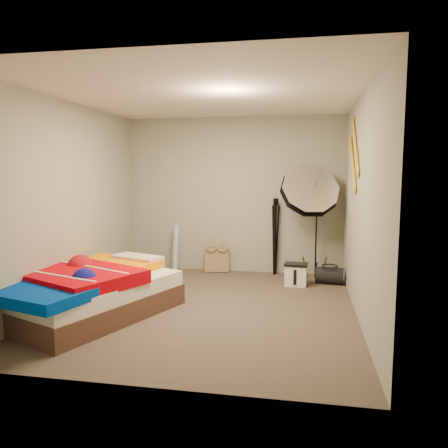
% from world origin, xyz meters
% --- Properties ---
extents(floor, '(4.00, 4.00, 0.00)m').
position_xyz_m(floor, '(0.00, 0.00, 0.00)').
color(floor, '#4F453A').
rests_on(floor, ground).
extents(ceiling, '(4.00, 4.00, 0.00)m').
position_xyz_m(ceiling, '(0.00, 0.00, 2.50)').
color(ceiling, silver).
rests_on(ceiling, wall_back).
extents(wall_back, '(3.50, 0.00, 3.50)m').
position_xyz_m(wall_back, '(0.00, 2.00, 1.25)').
color(wall_back, '#949C8C').
rests_on(wall_back, floor).
extents(wall_front, '(3.50, 0.00, 3.50)m').
position_xyz_m(wall_front, '(0.00, -2.00, 1.25)').
color(wall_front, '#949C8C').
rests_on(wall_front, floor).
extents(wall_left, '(0.00, 4.00, 4.00)m').
position_xyz_m(wall_left, '(-1.75, 0.00, 1.25)').
color(wall_left, '#949C8C').
rests_on(wall_left, floor).
extents(wall_right, '(0.00, 4.00, 4.00)m').
position_xyz_m(wall_right, '(1.75, 0.00, 1.25)').
color(wall_right, '#949C8C').
rests_on(wall_right, floor).
extents(tote_bag, '(0.41, 0.23, 0.40)m').
position_xyz_m(tote_bag, '(-0.26, 1.90, 0.20)').
color(tote_bag, '#99805D').
rests_on(tote_bag, floor).
extents(wrapping_roll, '(0.09, 0.22, 0.76)m').
position_xyz_m(wrapping_roll, '(-0.92, 1.75, 0.38)').
color(wrapping_roll, '#5794B9').
rests_on(wrapping_roll, floor).
extents(camera_case, '(0.32, 0.24, 0.30)m').
position_xyz_m(camera_case, '(1.04, 1.22, 0.15)').
color(camera_case, silver).
rests_on(camera_case, floor).
extents(duffel_bag, '(0.42, 0.27, 0.24)m').
position_xyz_m(duffel_bag, '(1.52, 1.43, 0.12)').
color(duffel_bag, black).
rests_on(duffel_bag, floor).
extents(wall_stripe_upper, '(0.02, 0.91, 0.78)m').
position_xyz_m(wall_stripe_upper, '(1.73, 0.60, 1.95)').
color(wall_stripe_upper, gold).
rests_on(wall_stripe_upper, wall_right).
extents(wall_stripe_lower, '(0.02, 0.91, 0.78)m').
position_xyz_m(wall_stripe_lower, '(1.73, 0.85, 1.75)').
color(wall_stripe_lower, gold).
rests_on(wall_stripe_lower, wall_right).
extents(bed, '(1.93, 2.34, 0.56)m').
position_xyz_m(bed, '(-1.28, -0.51, 0.28)').
color(bed, '#4F3327').
rests_on(bed, floor).
extents(photo_umbrella, '(1.02, 0.76, 1.85)m').
position_xyz_m(photo_umbrella, '(1.20, 1.61, 1.33)').
color(photo_umbrella, black).
rests_on(photo_umbrella, floor).
extents(camera_tripod, '(0.09, 0.09, 1.22)m').
position_xyz_m(camera_tripod, '(0.69, 1.88, 0.70)').
color(camera_tripod, black).
rests_on(camera_tripod, floor).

